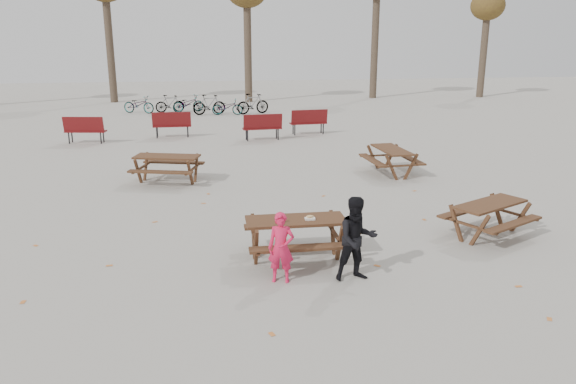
{
  "coord_description": "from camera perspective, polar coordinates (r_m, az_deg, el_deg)",
  "views": [
    {
      "loc": [
        -1.51,
        -9.49,
        4.02
      ],
      "look_at": [
        0.0,
        1.0,
        1.0
      ],
      "focal_mm": 35.0,
      "sensor_mm": 36.0,
      "label": 1
    }
  ],
  "objects": [
    {
      "name": "bicycle_row",
      "position": [
        29.51,
        -9.17,
        8.78
      ],
      "size": [
        7.59,
        2.32,
        1.04
      ],
      "color": "black",
      "rests_on": "ground"
    },
    {
      "name": "main_picnic_table",
      "position": [
        10.2,
        0.8,
        -3.76
      ],
      "size": [
        1.8,
        1.45,
        0.78
      ],
      "color": "#332012",
      "rests_on": "ground"
    },
    {
      "name": "picnic_table_east",
      "position": [
        12.12,
        19.73,
        -2.66
      ],
      "size": [
        2.08,
        1.95,
        0.71
      ],
      "primitive_type": null,
      "rotation": [
        0.0,
        0.0,
        0.49
      ],
      "color": "#332012",
      "rests_on": "ground"
    },
    {
      "name": "soda_bottle",
      "position": [
        9.89,
        -0.84,
        -2.81
      ],
      "size": [
        0.07,
        0.07,
        0.17
      ],
      "color": "silver",
      "rests_on": "main_picnic_table"
    },
    {
      "name": "fallen_leaves",
      "position": [
        12.8,
        1.26,
        -2.39
      ],
      "size": [
        11.0,
        11.0,
        0.01
      ],
      "primitive_type": null,
      "color": "#C86E30",
      "rests_on": "ground"
    },
    {
      "name": "picnic_table_north",
      "position": [
        15.88,
        -12.14,
        2.29
      ],
      "size": [
        2.06,
        1.82,
        0.76
      ],
      "primitive_type": null,
      "rotation": [
        0.0,
        0.0,
        -0.26
      ],
      "color": "#332012",
      "rests_on": "ground"
    },
    {
      "name": "picnic_table_far",
      "position": [
        16.77,
        10.44,
        3.09
      ],
      "size": [
        1.53,
        1.84,
        0.75
      ],
      "primitive_type": null,
      "rotation": [
        0.0,
        0.0,
        1.65
      ],
      "color": "#332012",
      "rests_on": "ground"
    },
    {
      "name": "adult",
      "position": [
        9.39,
        7.02,
        -4.77
      ],
      "size": [
        0.76,
        0.62,
        1.44
      ],
      "primitive_type": "imported",
      "rotation": [
        0.0,
        0.0,
        0.1
      ],
      "color": "black",
      "rests_on": "ground"
    },
    {
      "name": "park_bench_row",
      "position": [
        22.32,
        -8.02,
        6.71
      ],
      "size": [
        10.22,
        1.66,
        1.03
      ],
      "color": "maroon",
      "rests_on": "ground"
    },
    {
      "name": "child",
      "position": [
        9.29,
        -0.7,
        -5.68
      ],
      "size": [
        0.49,
        0.38,
        1.2
      ],
      "primitive_type": "imported",
      "rotation": [
        0.0,
        0.0,
        -0.23
      ],
      "color": "#E11C49",
      "rests_on": "ground"
    },
    {
      "name": "ground",
      "position": [
        10.41,
        0.79,
        -6.8
      ],
      "size": [
        80.0,
        80.0,
        0.0
      ],
      "primitive_type": "plane",
      "color": "gray",
      "rests_on": "ground"
    },
    {
      "name": "food_tray",
      "position": [
        10.1,
        2.24,
        -2.72
      ],
      "size": [
        0.18,
        0.11,
        0.03
      ],
      "primitive_type": "cube",
      "color": "white",
      "rests_on": "main_picnic_table"
    },
    {
      "name": "bread_roll",
      "position": [
        10.09,
        2.25,
        -2.5
      ],
      "size": [
        0.14,
        0.06,
        0.05
      ],
      "primitive_type": "ellipsoid",
      "color": "tan",
      "rests_on": "food_tray"
    }
  ]
}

